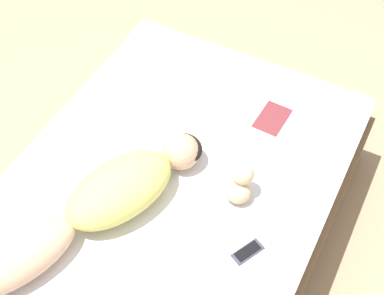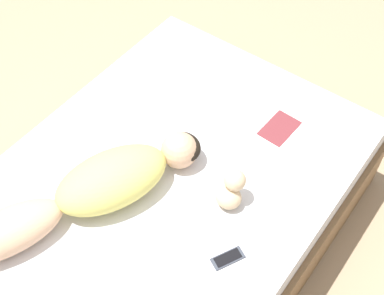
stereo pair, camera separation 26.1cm
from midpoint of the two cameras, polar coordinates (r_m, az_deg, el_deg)
ground_plane at (r=3.05m, az=-5.48°, el=-10.89°), size 12.00×12.00×0.00m
bed at (r=2.82m, az=-5.89°, el=-8.36°), size 1.57×2.28×0.54m
person at (r=2.49m, az=-12.67°, el=-5.94°), size 0.67×1.24×0.21m
open_magazine at (r=2.91m, az=4.12°, el=3.73°), size 0.46×0.34×0.01m
cell_phone at (r=2.42m, az=2.84°, el=-11.25°), size 0.12×0.16×0.01m
plush_toy at (r=2.50m, az=2.14°, el=-4.15°), size 0.13×0.16×0.19m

